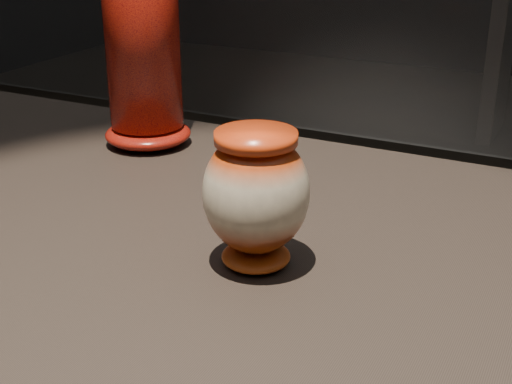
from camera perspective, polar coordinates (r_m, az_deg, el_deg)
main_vase at (r=0.77m, az=0.00°, el=-0.19°), size 0.12×0.12×0.16m
tall_vase at (r=1.16m, az=-9.21°, el=14.06°), size 0.19×0.19×0.45m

